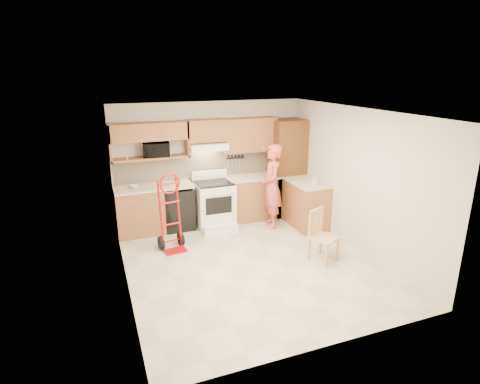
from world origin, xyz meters
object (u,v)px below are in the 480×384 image
microwave (156,149)px  range (215,201)px  person (272,186)px  hand_truck (172,216)px  dining_chair (324,236)px

microwave → range: size_ratio=0.45×
person → range: bearing=-94.8°
range → person: size_ratio=0.65×
microwave → person: bearing=-12.1°
hand_truck → dining_chair: 2.65m
hand_truck → microwave: bearing=82.4°
microwave → range: (1.06, -0.35, -1.08)m
person → dining_chair: bearing=20.8°
microwave → dining_chair: size_ratio=0.57×
range → person: bearing=-19.8°
range → hand_truck: 1.29m
person → hand_truck: person is taller
microwave → range: bearing=-11.2°
microwave → dining_chair: bearing=-39.6°
range → person: 1.19m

